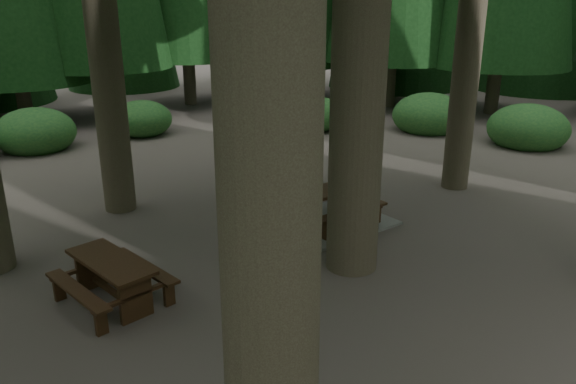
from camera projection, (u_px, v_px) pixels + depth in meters
ground at (320, 283)px, 8.79m from camera, size 80.00×80.00×0.00m
picnic_table_b at (112, 274)px, 8.10m from camera, size 1.56×1.80×0.69m
picnic_table_c at (332, 212)px, 11.04m from camera, size 2.26×1.91×0.73m
picnic_table_d at (269, 142)px, 15.50m from camera, size 1.88×1.71×0.67m
shrub_ring at (327, 234)px, 9.62m from camera, size 23.86×24.64×1.49m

